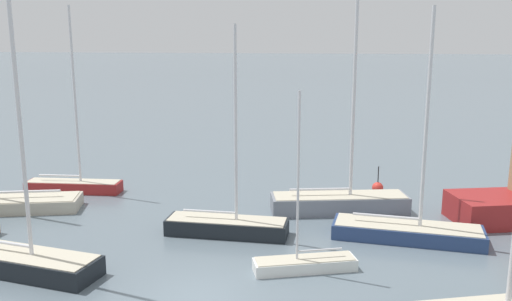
% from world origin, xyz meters
% --- Properties ---
extents(ground_plane, '(600.00, 600.00, 0.00)m').
position_xyz_m(ground_plane, '(0.00, 0.00, 0.00)').
color(ground_plane, slate).
extents(sailboat_0, '(4.20, 2.31, 7.17)m').
position_xyz_m(sailboat_0, '(3.59, 2.80, 0.36)').
color(sailboat_0, white).
rests_on(sailboat_0, ground_plane).
extents(sailboat_1, '(7.71, 3.98, 11.11)m').
position_xyz_m(sailboat_1, '(-12.63, 7.72, 0.52)').
color(sailboat_1, '#BCB29E').
rests_on(sailboat_1, ground_plane).
extents(sailboat_3, '(7.41, 3.42, 14.08)m').
position_xyz_m(sailboat_3, '(4.84, 10.43, 0.69)').
color(sailboat_3, gray).
rests_on(sailboat_3, ground_plane).
extents(sailboat_4, '(5.72, 1.63, 9.68)m').
position_xyz_m(sailboat_4, '(-0.31, 6.19, 0.50)').
color(sailboat_4, black).
rests_on(sailboat_4, ground_plane).
extents(sailboat_5, '(5.75, 1.70, 10.87)m').
position_xyz_m(sailboat_5, '(-10.91, 11.63, 0.55)').
color(sailboat_5, maroon).
rests_on(sailboat_5, ground_plane).
extents(sailboat_6, '(6.71, 2.85, 11.68)m').
position_xyz_m(sailboat_6, '(-7.40, 0.83, 0.56)').
color(sailboat_6, black).
rests_on(sailboat_6, ground_plane).
extents(sailboat_7, '(6.86, 2.60, 10.41)m').
position_xyz_m(sailboat_7, '(7.97, 6.92, 0.49)').
color(sailboat_7, navy).
rests_on(sailboat_7, ground_plane).
extents(channel_buoy_0, '(0.66, 0.66, 1.63)m').
position_xyz_m(channel_buoy_0, '(7.04, 14.41, 0.34)').
color(channel_buoy_0, red).
rests_on(channel_buoy_0, ground_plane).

